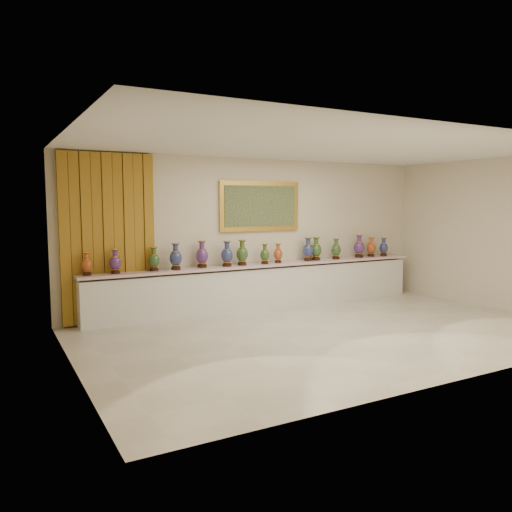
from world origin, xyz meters
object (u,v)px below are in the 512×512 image
(counter, at_px, (264,286))
(vase_1, at_px, (115,263))
(vase_0, at_px, (87,265))
(vase_2, at_px, (154,260))

(counter, xyz_separation_m, vase_1, (-2.97, -0.03, 0.66))
(vase_0, height_order, vase_2, vase_2)
(vase_1, bearing_deg, vase_2, 1.90)
(vase_0, bearing_deg, counter, 0.22)
(counter, relative_size, vase_0, 18.29)
(vase_1, distance_m, vase_2, 0.69)
(vase_0, height_order, vase_1, vase_1)
(vase_0, xyz_separation_m, vase_1, (0.47, -0.02, 0.01))
(counter, relative_size, vase_1, 16.93)
(vase_0, bearing_deg, vase_1, -2.52)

